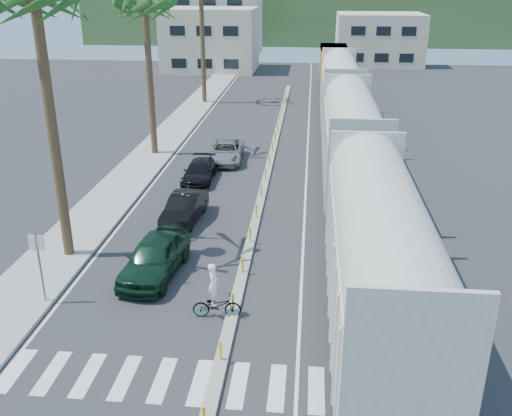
{
  "coord_description": "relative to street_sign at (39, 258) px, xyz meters",
  "views": [
    {
      "loc": [
        2.61,
        -16.14,
        11.69
      ],
      "look_at": [
        0.31,
        7.65,
        2.0
      ],
      "focal_mm": 40.0,
      "sensor_mm": 36.0,
      "label": 1
    }
  ],
  "objects": [
    {
      "name": "cyclist",
      "position": [
        6.71,
        -0.26,
        -1.28
      ],
      "size": [
        0.94,
        1.9,
        2.18
      ],
      "rotation": [
        0.0,
        0.0,
        1.66
      ],
      "color": "#9EA0A5",
      "rests_on": "ground"
    },
    {
      "name": "ground",
      "position": [
        7.3,
        -2.0,
        -1.97
      ],
      "size": [
        140.0,
        140.0,
        0.0
      ],
      "primitive_type": "plane",
      "color": "#28282B",
      "rests_on": "ground"
    },
    {
      "name": "lane_markings",
      "position": [
        5.15,
        23.0,
        -1.97
      ],
      "size": [
        9.42,
        90.0,
        0.01
      ],
      "color": "silver",
      "rests_on": "ground"
    },
    {
      "name": "hillside",
      "position": [
        7.3,
        98.0,
        4.03
      ],
      "size": [
        80.0,
        20.0,
        12.0
      ],
      "primitive_type": "cube",
      "color": "#385628",
      "rests_on": "ground"
    },
    {
      "name": "car_lead",
      "position": [
        3.64,
        2.67,
        -1.13
      ],
      "size": [
        2.89,
        5.28,
        1.68
      ],
      "primitive_type": "imported",
      "rotation": [
        0.0,
        0.0,
        -0.09
      ],
      "color": "black",
      "rests_on": "ground"
    },
    {
      "name": "freight_train",
      "position": [
        12.3,
        19.28,
        0.93
      ],
      "size": [
        3.0,
        60.94,
        5.85
      ],
      "color": "#B1AFA3",
      "rests_on": "ground"
    },
    {
      "name": "median",
      "position": [
        7.3,
        17.96,
        -1.88
      ],
      "size": [
        0.45,
        60.0,
        0.85
      ],
      "color": "gray",
      "rests_on": "ground"
    },
    {
      "name": "buildings",
      "position": [
        0.89,
        69.66,
        2.39
      ],
      "size": [
        38.0,
        27.0,
        10.0
      ],
      "color": "beige",
      "rests_on": "ground"
    },
    {
      "name": "rails",
      "position": [
        12.3,
        26.0,
        -1.94
      ],
      "size": [
        1.56,
        100.0,
        0.06
      ],
      "color": "black",
      "rests_on": "ground"
    },
    {
      "name": "crosswalk",
      "position": [
        7.3,
        -4.0,
        -1.97
      ],
      "size": [
        14.0,
        2.2,
        0.01
      ],
      "primitive_type": "cube",
      "color": "silver",
      "rests_on": "ground"
    },
    {
      "name": "street_sign",
      "position": [
        0.0,
        0.0,
        0.0
      ],
      "size": [
        0.6,
        0.08,
        3.0
      ],
      "color": "slate",
      "rests_on": "ground"
    },
    {
      "name": "car_third",
      "position": [
        3.24,
        14.59,
        -1.35
      ],
      "size": [
        1.84,
        4.3,
        1.24
      ],
      "primitive_type": "imported",
      "rotation": [
        0.0,
        0.0,
        0.01
      ],
      "color": "black",
      "rests_on": "ground"
    },
    {
      "name": "car_second",
      "position": [
        3.65,
        8.46,
        -1.27
      ],
      "size": [
        2.22,
        4.53,
        1.41
      ],
      "primitive_type": "imported",
      "rotation": [
        0.0,
        0.0,
        -0.08
      ],
      "color": "black",
      "rests_on": "ground"
    },
    {
      "name": "sidewalk",
      "position": [
        -1.2,
        23.0,
        -1.9
      ],
      "size": [
        3.0,
        90.0,
        0.15
      ],
      "primitive_type": "cube",
      "color": "gray",
      "rests_on": "ground"
    },
    {
      "name": "car_rear",
      "position": [
        4.27,
        18.9,
        -1.3
      ],
      "size": [
        2.64,
        5.01,
        1.34
      ],
      "primitive_type": "imported",
      "rotation": [
        0.0,
        0.0,
        0.04
      ],
      "color": "#95979A",
      "rests_on": "ground"
    }
  ]
}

